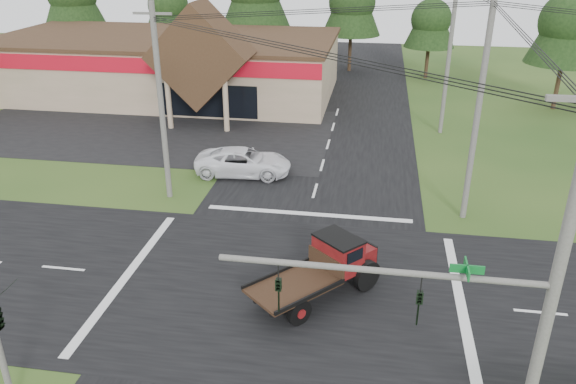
# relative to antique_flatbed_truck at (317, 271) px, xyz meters

# --- Properties ---
(ground) EXTENTS (120.00, 120.00, 0.00)m
(ground) POSITION_rel_antique_flatbed_truck_xyz_m (-1.24, 0.29, -1.19)
(ground) COLOR #244317
(ground) RESTS_ON ground
(road_ns) EXTENTS (12.00, 120.00, 0.02)m
(road_ns) POSITION_rel_antique_flatbed_truck_xyz_m (-1.24, 0.29, -1.18)
(road_ns) COLOR black
(road_ns) RESTS_ON ground
(road_ew) EXTENTS (120.00, 12.00, 0.02)m
(road_ew) POSITION_rel_antique_flatbed_truck_xyz_m (-1.24, 0.29, -1.18)
(road_ew) COLOR black
(road_ew) RESTS_ON ground
(parking_apron) EXTENTS (28.00, 14.00, 0.02)m
(parking_apron) POSITION_rel_antique_flatbed_truck_xyz_m (-15.24, 19.29, -1.18)
(parking_apron) COLOR black
(parking_apron) RESTS_ON ground
(cvs_building) EXTENTS (30.40, 18.20, 9.19)m
(cvs_building) POSITION_rel_antique_flatbed_truck_xyz_m (-16.95, 29.86, 1.58)
(cvs_building) COLOR #9D896A
(cvs_building) RESTS_ON ground
(traffic_signal_mast) EXTENTS (8.12, 0.24, 7.00)m
(traffic_signal_mast) POSITION_rel_antique_flatbed_truck_xyz_m (4.58, -7.21, 3.23)
(traffic_signal_mast) COLOR #595651
(traffic_signal_mast) RESTS_ON ground
(utility_pole_nr) EXTENTS (2.00, 0.30, 11.00)m
(utility_pole_nr) POSITION_rel_antique_flatbed_truck_xyz_m (6.26, -7.21, 4.44)
(utility_pole_nr) COLOR #595651
(utility_pole_nr) RESTS_ON ground
(utility_pole_nw) EXTENTS (2.00, 0.30, 10.50)m
(utility_pole_nw) POSITION_rel_antique_flatbed_truck_xyz_m (-9.24, 8.29, 4.19)
(utility_pole_nw) COLOR #595651
(utility_pole_nw) RESTS_ON ground
(utility_pole_ne) EXTENTS (2.00, 0.30, 11.50)m
(utility_pole_ne) POSITION_rel_antique_flatbed_truck_xyz_m (6.76, 8.29, 4.69)
(utility_pole_ne) COLOR #595651
(utility_pole_ne) RESTS_ON ground
(utility_pole_n) EXTENTS (2.00, 0.30, 11.20)m
(utility_pole_n) POSITION_rel_antique_flatbed_truck_xyz_m (6.76, 22.29, 4.54)
(utility_pole_n) COLOR #595651
(utility_pole_n) RESTS_ON ground
(tree_row_b) EXTENTS (5.60, 5.60, 10.10)m
(tree_row_b) POSITION_rel_antique_flatbed_truck_xyz_m (-21.24, 42.29, 5.51)
(tree_row_b) COLOR #332316
(tree_row_b) RESTS_ON ground
(tree_row_d) EXTENTS (6.16, 6.16, 11.11)m
(tree_row_d) POSITION_rel_antique_flatbed_truck_xyz_m (-1.24, 42.29, 6.18)
(tree_row_d) COLOR #332316
(tree_row_d) RESTS_ON ground
(tree_row_e) EXTENTS (5.04, 5.04, 9.09)m
(tree_row_e) POSITION_rel_antique_flatbed_truck_xyz_m (6.76, 40.29, 4.84)
(tree_row_e) COLOR #332316
(tree_row_e) RESTS_ON ground
(tree_side_ne) EXTENTS (6.16, 6.16, 11.11)m
(tree_side_ne) POSITION_rel_antique_flatbed_truck_xyz_m (16.76, 30.29, 6.18)
(tree_side_ne) COLOR #332316
(tree_side_ne) RESTS_ON ground
(antique_flatbed_truck) EXTENTS (5.46, 5.69, 2.39)m
(antique_flatbed_truck) POSITION_rel_antique_flatbed_truck_xyz_m (0.00, 0.00, 0.00)
(antique_flatbed_truck) COLOR #4F0B0D
(antique_flatbed_truck) RESTS_ON ground
(white_pickup) EXTENTS (5.95, 3.04, 1.61)m
(white_pickup) POSITION_rel_antique_flatbed_truck_xyz_m (-5.87, 12.11, -0.39)
(white_pickup) COLOR white
(white_pickup) RESTS_ON ground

